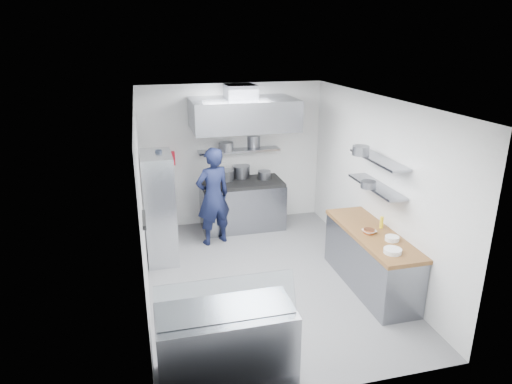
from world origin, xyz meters
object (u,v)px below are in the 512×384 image
object	(u,v)px
chef	(213,196)
wire_rack	(160,207)
gas_range	(242,206)
display_case	(226,344)

from	to	relation	value
chef	wire_rack	bearing A→B (deg)	3.01
gas_range	display_case	world-z (taller)	gas_range
gas_range	wire_rack	size ratio (longest dim) A/B	0.86
gas_range	wire_rack	bearing A→B (deg)	-149.52
gas_range	display_case	size ratio (longest dim) A/B	1.07
chef	wire_rack	xyz separation A→B (m)	(-0.97, -0.38, 0.02)
gas_range	wire_rack	xyz separation A→B (m)	(-1.63, -0.96, 0.48)
wire_rack	display_case	world-z (taller)	wire_rack
gas_range	chef	bearing A→B (deg)	-138.83
gas_range	wire_rack	distance (m)	1.95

